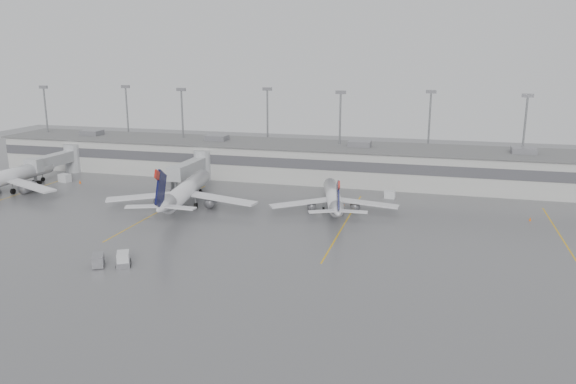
% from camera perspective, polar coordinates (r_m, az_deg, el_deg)
% --- Properties ---
extents(ground, '(260.00, 260.00, 0.00)m').
position_cam_1_polar(ground, '(81.43, -9.47, -7.01)').
color(ground, '#535356').
rests_on(ground, ground).
extents(terminal, '(152.00, 17.00, 9.45)m').
position_cam_1_polar(terminal, '(133.27, 0.83, 3.22)').
color(terminal, '#B1B1AB').
rests_on(terminal, ground).
extents(light_masts, '(142.40, 8.00, 20.60)m').
position_cam_1_polar(light_masts, '(137.60, 1.44, 6.87)').
color(light_masts, gray).
rests_on(light_masts, ground).
extents(jet_bridge_left, '(4.00, 17.20, 7.00)m').
position_cam_1_polar(jet_bridge_left, '(146.65, -22.00, 3.07)').
color(jet_bridge_left, '#9C9EA1').
rests_on(jet_bridge_left, ground).
extents(jet_bridge_right, '(4.00, 17.20, 7.00)m').
position_cam_1_polar(jet_bridge_right, '(128.72, -9.43, 2.52)').
color(jet_bridge_right, '#9C9EA1').
rests_on(jet_bridge_right, ground).
extents(stand_markings, '(105.25, 40.00, 0.01)m').
position_cam_1_polar(stand_markings, '(102.53, -3.92, -2.46)').
color(stand_markings, '#DDA30D').
rests_on(stand_markings, ground).
extents(jet_far_left, '(29.54, 33.11, 10.71)m').
position_cam_1_polar(jet_far_left, '(133.02, -26.85, 1.33)').
color(jet_far_left, silver).
rests_on(jet_far_left, ground).
extents(jet_mid_left, '(28.81, 32.53, 10.57)m').
position_cam_1_polar(jet_mid_left, '(108.89, -10.47, 0.10)').
color(jet_mid_left, silver).
rests_on(jet_mid_left, ground).
extents(jet_mid_right, '(23.28, 26.43, 8.71)m').
position_cam_1_polar(jet_mid_right, '(104.97, 4.65, -0.55)').
color(jet_mid_right, silver).
rests_on(jet_mid_right, ground).
extents(baggage_tug, '(3.06, 3.53, 1.94)m').
position_cam_1_polar(baggage_tug, '(82.00, -16.39, -6.69)').
color(baggage_tug, silver).
rests_on(baggage_tug, ground).
extents(baggage_cart, '(2.63, 3.08, 1.72)m').
position_cam_1_polar(baggage_cart, '(82.68, -18.74, -6.59)').
color(baggage_cart, slate).
rests_on(baggage_cart, ground).
extents(gse_uld_a, '(2.93, 2.28, 1.84)m').
position_cam_1_polar(gse_uld_a, '(139.33, -21.74, 1.33)').
color(gse_uld_a, silver).
rests_on(gse_uld_a, ground).
extents(gse_uld_b, '(2.25, 1.62, 1.50)m').
position_cam_1_polar(gse_uld_b, '(123.77, -9.82, 0.57)').
color(gse_uld_b, silver).
rests_on(gse_uld_b, ground).
extents(gse_uld_c, '(2.28, 1.61, 1.54)m').
position_cam_1_polar(gse_uld_c, '(116.62, 10.31, -0.26)').
color(gse_uld_c, silver).
rests_on(gse_uld_c, ground).
extents(gse_loader, '(3.09, 4.08, 2.27)m').
position_cam_1_polar(gse_loader, '(126.56, -12.11, 0.94)').
color(gse_loader, slate).
rests_on(gse_loader, ground).
extents(cone_a, '(0.48, 0.48, 0.77)m').
position_cam_1_polar(cone_a, '(136.60, -20.38, 0.99)').
color(cone_a, '#FD5F05').
rests_on(cone_a, ground).
extents(cone_b, '(0.46, 0.46, 0.73)m').
position_cam_1_polar(cone_b, '(120.12, -10.20, -0.04)').
color(cone_b, '#FD5F05').
rests_on(cone_b, ground).
extents(cone_c, '(0.41, 0.41, 0.65)m').
position_cam_1_polar(cone_c, '(110.12, 5.67, -1.17)').
color(cone_c, '#FD5F05').
rests_on(cone_c, ground).
extents(cone_d, '(0.40, 0.40, 0.64)m').
position_cam_1_polar(cone_d, '(108.32, 23.39, -2.53)').
color(cone_d, '#FD5F05').
rests_on(cone_d, ground).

